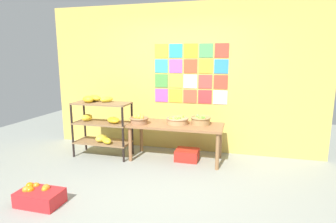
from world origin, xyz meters
TOP-DOWN VIEW (x-y plane):
  - ground at (0.00, 0.00)m, footprint 9.53×9.53m
  - back_wall_with_art at (0.00, 1.79)m, footprint 5.13×0.07m
  - banana_shelf_unit at (-1.27, 1.06)m, footprint 0.99×0.48m
  - display_table at (0.06, 1.20)m, footprint 1.58×0.66m
  - fruit_basket_centre at (0.07, 1.23)m, footprint 0.38×0.38m
  - fruit_basket_back_left at (0.46, 1.28)m, footprint 0.34×0.34m
  - fruit_basket_right at (-0.56, 1.08)m, footprint 0.32×0.32m
  - produce_crate_under_table at (0.25, 1.22)m, footprint 0.39×0.33m
  - orange_crate_foreground at (-1.17, -0.67)m, footprint 0.52×0.33m

SIDE VIEW (x-z plane):
  - ground at x=0.00m, z-range 0.00..0.00m
  - produce_crate_under_table at x=0.25m, z-range 0.00..0.19m
  - orange_crate_foreground at x=-1.17m, z-range -0.01..0.21m
  - display_table at x=0.06m, z-range 0.24..0.87m
  - banana_shelf_unit at x=-1.27m, z-range 0.10..1.19m
  - fruit_basket_centre at x=0.07m, z-range 0.62..0.75m
  - fruit_basket_right at x=-0.56m, z-range 0.62..0.79m
  - fruit_basket_back_left at x=0.46m, z-range 0.62..0.79m
  - back_wall_with_art at x=0.00m, z-range 0.00..2.70m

